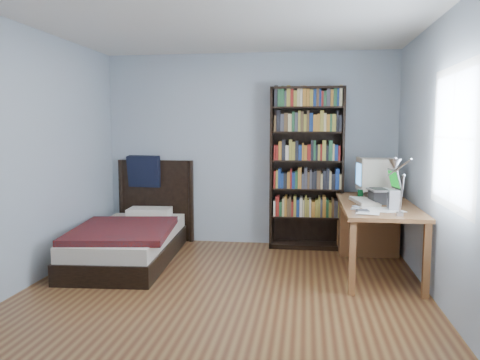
{
  "coord_description": "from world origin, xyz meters",
  "views": [
    {
      "loc": [
        0.75,
        -4.02,
        1.52
      ],
      "look_at": [
        0.05,
        0.9,
        0.98
      ],
      "focal_mm": 35.0,
      "sensor_mm": 36.0,
      "label": 1
    }
  ],
  "objects_px": {
    "desk": "(370,222)",
    "bookshelf": "(307,168)",
    "soda_can": "(360,194)",
    "laptop": "(382,194)",
    "desk_lamp": "(396,170)",
    "speaker": "(394,200)",
    "bed": "(132,237)",
    "crt_monitor": "(375,175)",
    "keyboard": "(364,202)"
  },
  "relations": [
    {
      "from": "desk",
      "to": "soda_can",
      "type": "bearing_deg",
      "value": -122.07
    },
    {
      "from": "keyboard",
      "to": "desk_lamp",
      "type": "bearing_deg",
      "value": -92.65
    },
    {
      "from": "desk",
      "to": "laptop",
      "type": "relative_size",
      "value": 4.77
    },
    {
      "from": "laptop",
      "to": "desk_lamp",
      "type": "bearing_deg",
      "value": -93.26
    },
    {
      "from": "laptop",
      "to": "speaker",
      "type": "bearing_deg",
      "value": -83.57
    },
    {
      "from": "soda_can",
      "to": "desk_lamp",
      "type": "bearing_deg",
      "value": -84.24
    },
    {
      "from": "desk",
      "to": "bed",
      "type": "relative_size",
      "value": 0.84
    },
    {
      "from": "bookshelf",
      "to": "bed",
      "type": "relative_size",
      "value": 0.97
    },
    {
      "from": "soda_can",
      "to": "bookshelf",
      "type": "bearing_deg",
      "value": 135.57
    },
    {
      "from": "desk",
      "to": "bookshelf",
      "type": "xyz_separation_m",
      "value": [
        -0.75,
        0.37,
        0.6
      ]
    },
    {
      "from": "crt_monitor",
      "to": "desk",
      "type": "bearing_deg",
      "value": 127.2
    },
    {
      "from": "soda_can",
      "to": "bookshelf",
      "type": "xyz_separation_m",
      "value": [
        -0.61,
        0.59,
        0.24
      ]
    },
    {
      "from": "keyboard",
      "to": "bed",
      "type": "bearing_deg",
      "value": 168.57
    },
    {
      "from": "laptop",
      "to": "bed",
      "type": "height_order",
      "value": "bed"
    },
    {
      "from": "desk",
      "to": "desk_lamp",
      "type": "distance_m",
      "value": 1.73
    },
    {
      "from": "speaker",
      "to": "bed",
      "type": "height_order",
      "value": "bed"
    },
    {
      "from": "bookshelf",
      "to": "soda_can",
      "type": "bearing_deg",
      "value": -44.43
    },
    {
      "from": "speaker",
      "to": "crt_monitor",
      "type": "bearing_deg",
      "value": 93.6
    },
    {
      "from": "laptop",
      "to": "soda_can",
      "type": "relative_size",
      "value": 3.25
    },
    {
      "from": "laptop",
      "to": "bookshelf",
      "type": "xyz_separation_m",
      "value": [
        -0.8,
        0.87,
        0.19
      ]
    },
    {
      "from": "crt_monitor",
      "to": "bed",
      "type": "height_order",
      "value": "crt_monitor"
    },
    {
      "from": "desk_lamp",
      "to": "bookshelf",
      "type": "relative_size",
      "value": 0.27
    },
    {
      "from": "laptop",
      "to": "bed",
      "type": "bearing_deg",
      "value": 178.61
    },
    {
      "from": "desk",
      "to": "soda_can",
      "type": "xyz_separation_m",
      "value": [
        -0.14,
        -0.23,
        0.36
      ]
    },
    {
      "from": "crt_monitor",
      "to": "bed",
      "type": "bearing_deg",
      "value": -172.29
    },
    {
      "from": "laptop",
      "to": "soda_can",
      "type": "distance_m",
      "value": 0.34
    },
    {
      "from": "desk",
      "to": "bed",
      "type": "bearing_deg",
      "value": -171.1
    },
    {
      "from": "speaker",
      "to": "bookshelf",
      "type": "distance_m",
      "value": 1.55
    },
    {
      "from": "crt_monitor",
      "to": "speaker",
      "type": "relative_size",
      "value": 2.32
    },
    {
      "from": "keyboard",
      "to": "speaker",
      "type": "distance_m",
      "value": 0.47
    },
    {
      "from": "bookshelf",
      "to": "desk_lamp",
      "type": "bearing_deg",
      "value": -68.91
    },
    {
      "from": "crt_monitor",
      "to": "speaker",
      "type": "height_order",
      "value": "crt_monitor"
    },
    {
      "from": "speaker",
      "to": "soda_can",
      "type": "relative_size",
      "value": 1.76
    },
    {
      "from": "desk",
      "to": "bookshelf",
      "type": "height_order",
      "value": "bookshelf"
    },
    {
      "from": "desk",
      "to": "speaker",
      "type": "distance_m",
      "value": 1.01
    },
    {
      "from": "crt_monitor",
      "to": "desk_lamp",
      "type": "distance_m",
      "value": 1.51
    },
    {
      "from": "crt_monitor",
      "to": "keyboard",
      "type": "distance_m",
      "value": 0.56
    },
    {
      "from": "crt_monitor",
      "to": "desk_lamp",
      "type": "relative_size",
      "value": 0.83
    },
    {
      "from": "keyboard",
      "to": "desk",
      "type": "bearing_deg",
      "value": 66.07
    },
    {
      "from": "bed",
      "to": "desk_lamp",
      "type": "bearing_deg",
      "value": -21.99
    },
    {
      "from": "crt_monitor",
      "to": "laptop",
      "type": "xyz_separation_m",
      "value": [
        0.01,
        -0.45,
        -0.16
      ]
    },
    {
      "from": "soda_can",
      "to": "laptop",
      "type": "bearing_deg",
      "value": -54.93
    },
    {
      "from": "bookshelf",
      "to": "desk",
      "type": "bearing_deg",
      "value": -26.06
    },
    {
      "from": "desk",
      "to": "bookshelf",
      "type": "distance_m",
      "value": 1.03
    },
    {
      "from": "soda_can",
      "to": "keyboard",
      "type": "bearing_deg",
      "value": -88.24
    },
    {
      "from": "desk_lamp",
      "to": "keyboard",
      "type": "height_order",
      "value": "desk_lamp"
    },
    {
      "from": "laptop",
      "to": "speaker",
      "type": "distance_m",
      "value": 0.42
    },
    {
      "from": "bookshelf",
      "to": "laptop",
      "type": "bearing_deg",
      "value": -47.4
    },
    {
      "from": "desk_lamp",
      "to": "soda_can",
      "type": "height_order",
      "value": "desk_lamp"
    },
    {
      "from": "laptop",
      "to": "desk_lamp",
      "type": "height_order",
      "value": "desk_lamp"
    }
  ]
}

